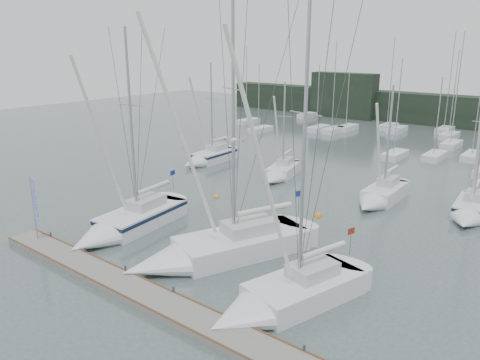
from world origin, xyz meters
name	(u,v)px	position (x,y,z in m)	size (l,w,h in m)	color
ground	(199,262)	(0.00, 0.00, 0.00)	(160.00, 160.00, 0.00)	#475654
dock	(135,291)	(0.00, -5.00, 0.20)	(24.00, 2.00, 0.40)	slate
far_treeline	(462,112)	(0.00, 62.00, 2.50)	(90.00, 4.00, 5.00)	black
far_building_left	(344,95)	(-20.00, 60.00, 4.00)	(12.00, 3.00, 8.00)	black
mast_forest	(410,138)	(-2.40, 45.28, 0.48)	(55.90, 27.45, 14.88)	silver
sailboat_near_left	(123,225)	(-7.33, 0.00, 0.63)	(4.28, 10.73, 15.22)	silver
sailboat_near_center	(205,252)	(0.30, 0.24, 0.62)	(7.89, 12.49, 17.95)	silver
sailboat_near_right	(277,300)	(6.95, -1.62, 0.59)	(5.45, 9.64, 16.81)	silver
sailboat_mid_a	(207,158)	(-16.36, 18.84, 0.60)	(2.82, 8.02, 11.91)	silver
sailboat_mid_b	(280,173)	(-6.47, 18.81, 0.51)	(3.97, 7.46, 10.24)	silver
sailboat_mid_c	(379,197)	(4.46, 17.58, 0.57)	(2.60, 7.82, 10.58)	silver
sailboat_mid_d	(470,212)	(11.40, 18.52, 0.56)	(3.01, 7.19, 12.43)	silver
buoy_a	(284,205)	(-1.59, 12.24, 0.00)	(0.59, 0.59, 0.59)	orange
buoy_b	(318,216)	(1.91, 11.71, 0.00)	(0.61, 0.61, 0.61)	orange
buoy_c	(217,197)	(-7.46, 10.30, 0.00)	(0.52, 0.52, 0.52)	orange
dock_banner	(35,203)	(-10.11, -4.81, 3.02)	(0.68, 0.08, 4.44)	#9FA2A6
seagull	(234,140)	(3.44, -0.67, 8.27)	(1.03, 0.50, 0.21)	white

